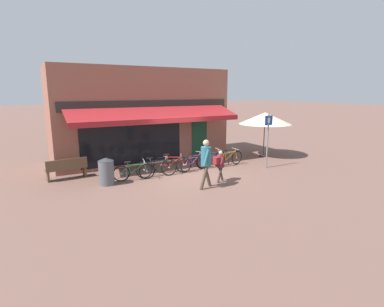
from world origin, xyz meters
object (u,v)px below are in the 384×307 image
at_px(bicycle_orange, 228,158).
at_px(park_bench, 67,168).
at_px(bicycle_purple, 194,162).
at_px(pedestrian_child, 220,163).
at_px(parking_sign, 268,136).
at_px(cafe_parasol, 265,118).
at_px(litter_bin, 106,171).
at_px(bicycle_blue, 211,160).
at_px(pedestrian_adult, 206,158).
at_px(bicycle_green, 134,172).
at_px(bicycle_black, 157,168).
at_px(bicycle_red, 172,164).

distance_m(bicycle_orange, park_bench, 7.25).
bearing_deg(bicycle_purple, pedestrian_child, -106.19).
xyz_separation_m(parking_sign, cafe_parasol, (1.66, 1.99, 0.57)).
bearing_deg(pedestrian_child, park_bench, 146.53).
xyz_separation_m(pedestrian_child, litter_bin, (-4.02, 1.85, -0.24)).
xyz_separation_m(bicycle_blue, pedestrian_adult, (-1.86, -2.45, 0.74)).
height_order(bicycle_orange, park_bench, park_bench).
bearing_deg(park_bench, litter_bin, -56.57).
xyz_separation_m(pedestrian_child, park_bench, (-5.25, 3.40, -0.31)).
bearing_deg(bicycle_green, cafe_parasol, 16.76).
height_order(parking_sign, park_bench, parking_sign).
bearing_deg(litter_bin, bicycle_orange, 0.76).
distance_m(pedestrian_child, park_bench, 6.26).
relative_size(bicycle_black, parking_sign, 0.71).
bearing_deg(park_bench, pedestrian_adult, -46.00).
bearing_deg(parking_sign, pedestrian_adult, -164.50).
distance_m(bicycle_green, litter_bin, 1.12).
bearing_deg(bicycle_purple, pedestrian_adult, -126.22).
relative_size(bicycle_black, cafe_parasol, 0.64).
xyz_separation_m(bicycle_orange, park_bench, (-7.10, 1.48, 0.09)).
xyz_separation_m(bicycle_blue, park_bench, (-6.20, 1.34, 0.07)).
height_order(bicycle_black, cafe_parasol, cafe_parasol).
xyz_separation_m(parking_sign, park_bench, (-8.47, 2.64, -1.07)).
relative_size(bicycle_green, bicycle_orange, 0.95).
height_order(bicycle_green, parking_sign, parking_sign).
bearing_deg(bicycle_orange, bicycle_purple, 169.06).
bearing_deg(park_bench, bicycle_purple, -18.97).
height_order(bicycle_black, pedestrian_adult, pedestrian_adult).
bearing_deg(bicycle_red, bicycle_green, -143.04).
bearing_deg(bicycle_orange, bicycle_red, 168.89).
bearing_deg(pedestrian_adult, bicycle_purple, 72.46).
height_order(bicycle_black, parking_sign, parking_sign).
bearing_deg(bicycle_black, bicycle_blue, 10.06).
bearing_deg(litter_bin, pedestrian_child, -24.65).
xyz_separation_m(bicycle_black, bicycle_orange, (3.75, 0.01, -0.01)).
bearing_deg(parking_sign, bicycle_black, 167.27).
relative_size(bicycle_purple, cafe_parasol, 0.60).
height_order(bicycle_blue, parking_sign, parking_sign).
xyz_separation_m(bicycle_blue, cafe_parasol, (3.93, 0.69, 1.72)).
relative_size(bicycle_green, parking_sign, 0.68).
bearing_deg(bicycle_purple, bicycle_black, 169.20).
bearing_deg(bicycle_blue, parking_sign, -32.52).
distance_m(parking_sign, park_bench, 8.94).
xyz_separation_m(bicycle_orange, parking_sign, (1.37, -1.17, 1.17)).
bearing_deg(bicycle_blue, bicycle_green, -179.53).
relative_size(bicycle_green, litter_bin, 1.60).
bearing_deg(park_bench, bicycle_orange, -16.66).
bearing_deg(bicycle_black, litter_bin, -171.00).
distance_m(bicycle_orange, parking_sign, 2.15).
distance_m(litter_bin, park_bench, 1.98).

